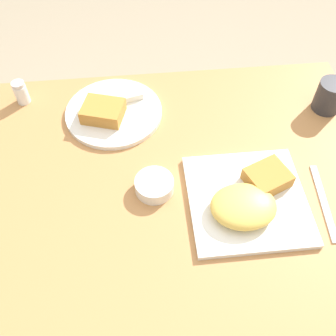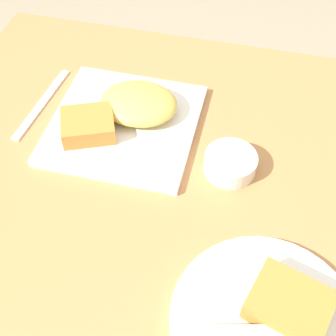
# 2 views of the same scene
# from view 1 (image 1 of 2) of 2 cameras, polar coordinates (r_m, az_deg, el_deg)

# --- Properties ---
(ground_plane) EXTENTS (8.00, 8.00, 0.00)m
(ground_plane) POSITION_cam_1_polar(r_m,az_deg,el_deg) (1.64, 1.25, -16.68)
(ground_plane) COLOR gray
(dining_table) EXTENTS (1.04, 0.81, 0.74)m
(dining_table) POSITION_cam_1_polar(r_m,az_deg,el_deg) (1.05, 1.86, -4.08)
(dining_table) COLOR #B27A47
(dining_table) RESTS_ON ground_plane
(plate_square_near) EXTENTS (0.28, 0.28, 0.06)m
(plate_square_near) POSITION_cam_1_polar(r_m,az_deg,el_deg) (0.94, 11.61, -4.45)
(plate_square_near) COLOR white
(plate_square_near) RESTS_ON dining_table
(plate_oval_far) EXTENTS (0.27, 0.27, 0.05)m
(plate_oval_far) POSITION_cam_1_polar(r_m,az_deg,el_deg) (1.12, -8.15, 8.25)
(plate_oval_far) COLOR white
(plate_oval_far) RESTS_ON dining_table
(sauce_ramekin) EXTENTS (0.09, 0.09, 0.03)m
(sauce_ramekin) POSITION_cam_1_polar(r_m,az_deg,el_deg) (0.94, -2.00, -2.49)
(sauce_ramekin) COLOR white
(sauce_ramekin) RESTS_ON dining_table
(salt_shaker) EXTENTS (0.04, 0.04, 0.07)m
(salt_shaker) POSITION_cam_1_polar(r_m,az_deg,el_deg) (1.22, -20.50, 10.09)
(salt_shaker) COLOR white
(salt_shaker) RESTS_ON dining_table
(butter_knife) EXTENTS (0.03, 0.22, 0.00)m
(butter_knife) POSITION_cam_1_polar(r_m,az_deg,el_deg) (1.01, 21.66, -4.61)
(butter_knife) COLOR silver
(butter_knife) RESTS_ON dining_table
(coffee_mug) EXTENTS (0.08, 0.08, 0.09)m
(coffee_mug) POSITION_cam_1_polar(r_m,az_deg,el_deg) (1.20, 22.39, 9.63)
(coffee_mug) COLOR #2D2D33
(coffee_mug) RESTS_ON dining_table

